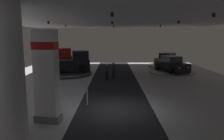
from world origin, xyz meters
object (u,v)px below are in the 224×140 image
(display_platform_far_left, at_px, (65,73))
(pickup_truck_far_left, at_px, (68,63))
(visitor_walking_far, at_px, (107,71))
(display_platform_deep_left, at_px, (59,66))
(display_platform_far_right, at_px, (171,73))
(display_car_far_right, at_px, (172,65))
(display_platform_deep_right, at_px, (167,66))
(column_left, at_px, (9,72))
(pickup_truck_deep_left, at_px, (60,58))
(brand_sign_pylon, at_px, (46,76))
(visitor_walking_near, at_px, (113,69))
(display_car_deep_right, at_px, (168,60))

(display_platform_far_left, height_order, pickup_truck_far_left, pickup_truck_far_left)
(pickup_truck_far_left, relative_size, visitor_walking_far, 3.53)
(display_platform_deep_left, xyz_separation_m, visitor_walking_far, (6.75, -8.43, 0.70))
(display_platform_far_right, height_order, display_car_far_right, display_car_far_right)
(display_platform_deep_right, height_order, visitor_walking_far, visitor_walking_far)
(display_platform_far_right, bearing_deg, column_left, -125.96)
(pickup_truck_deep_left, bearing_deg, display_car_far_right, -20.72)
(column_left, xyz_separation_m, display_platform_deep_left, (-3.15, 20.17, -2.54))
(pickup_truck_far_left, bearing_deg, column_left, -86.91)
(brand_sign_pylon, height_order, visitor_walking_far, brand_sign_pylon)
(visitor_walking_near, bearing_deg, display_platform_deep_left, 135.15)
(display_platform_deep_right, bearing_deg, display_car_far_right, -100.00)
(column_left, bearing_deg, display_car_deep_right, 60.18)
(display_platform_deep_right, bearing_deg, visitor_walking_near, -134.83)
(display_car_deep_right, bearing_deg, display_platform_deep_left, -179.68)
(display_car_deep_right, height_order, pickup_truck_far_left, pickup_truck_far_left)
(display_platform_deep_left, bearing_deg, pickup_truck_far_left, -66.69)
(pickup_truck_deep_left, height_order, pickup_truck_far_left, pickup_truck_deep_left)
(display_platform_deep_right, height_order, display_car_far_right, display_car_far_right)
(display_platform_far_left, bearing_deg, pickup_truck_deep_left, 109.85)
(display_platform_deep_right, xyz_separation_m, display_platform_far_right, (-0.97, -5.58, 0.03))
(display_car_deep_right, distance_m, pickup_truck_far_left, 13.59)
(display_car_far_right, bearing_deg, visitor_walking_near, -163.60)
(display_car_deep_right, bearing_deg, pickup_truck_far_left, -155.88)
(column_left, bearing_deg, pickup_truck_deep_left, 98.59)
(display_platform_far_right, distance_m, display_car_far_right, 0.92)
(visitor_walking_far, bearing_deg, display_car_deep_right, 46.75)
(column_left, relative_size, display_car_far_right, 1.21)
(pickup_truck_deep_left, relative_size, display_car_far_right, 1.25)
(display_car_deep_right, height_order, visitor_walking_far, display_car_deep_right)
(visitor_walking_near, bearing_deg, column_left, -108.24)
(display_platform_far_left, relative_size, visitor_walking_near, 3.70)
(display_platform_deep_left, relative_size, display_platform_deep_right, 1.06)
(column_left, xyz_separation_m, display_platform_deep_right, (11.63, 20.27, -2.59))
(display_car_deep_right, bearing_deg, display_platform_far_left, -156.16)
(display_car_deep_right, relative_size, display_car_far_right, 0.96)
(pickup_truck_deep_left, distance_m, display_platform_deep_right, 14.68)
(display_car_far_right, distance_m, display_platform_far_left, 11.79)
(visitor_walking_far, bearing_deg, display_platform_deep_right, 46.76)
(display_platform_deep_left, xyz_separation_m, pickup_truck_deep_left, (0.15, -0.29, 1.10))
(brand_sign_pylon, height_order, display_platform_far_left, brand_sign_pylon)
(display_car_deep_right, relative_size, display_platform_far_right, 0.89)
(visitor_walking_near, bearing_deg, pickup_truck_far_left, 159.60)
(display_platform_deep_left, relative_size, pickup_truck_far_left, 1.01)
(display_platform_deep_left, height_order, display_car_deep_right, display_car_deep_right)
(column_left, height_order, visitor_walking_far, column_left)
(display_platform_far_left, distance_m, pickup_truck_far_left, 1.12)
(column_left, relative_size, pickup_truck_far_left, 0.98)
(display_car_deep_right, bearing_deg, pickup_truck_deep_left, -178.56)
(display_platform_far_right, bearing_deg, display_car_far_right, 108.42)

